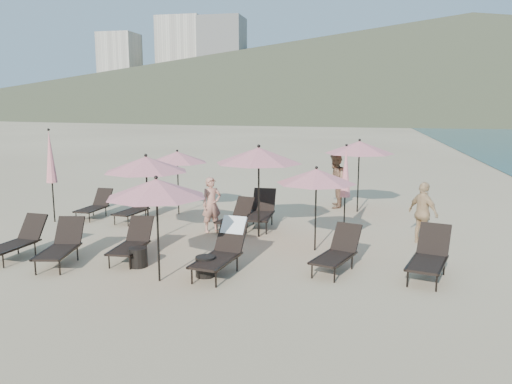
% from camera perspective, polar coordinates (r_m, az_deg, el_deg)
% --- Properties ---
extents(ground, '(800.00, 800.00, 0.00)m').
position_cam_1_polar(ground, '(11.06, -2.42, -8.73)').
color(ground, '#D6BA8C').
rests_on(ground, ground).
extents(volcanic_headland, '(690.00, 690.00, 55.00)m').
position_cam_1_polar(volcanic_headland, '(321.05, 25.16, 13.03)').
color(volcanic_headland, brown).
rests_on(volcanic_headland, ground).
extents(hotel_skyline, '(109.00, 82.00, 55.00)m').
position_cam_1_polar(hotel_skyline, '(298.09, -6.92, 13.74)').
color(hotel_skyline, beige).
rests_on(hotel_skyline, ground).
extents(lounger_0, '(0.73, 1.64, 0.92)m').
position_cam_1_polar(lounger_0, '(12.96, -25.55, -4.94)').
color(lounger_0, black).
rests_on(lounger_0, ground).
extents(lounger_1, '(0.93, 1.73, 0.95)m').
position_cam_1_polar(lounger_1, '(12.06, -21.37, -5.64)').
color(lounger_1, black).
rests_on(lounger_1, ground).
extents(lounger_2, '(0.67, 1.57, 0.89)m').
position_cam_1_polar(lounger_2, '(11.94, -13.96, -5.54)').
color(lounger_2, black).
rests_on(lounger_2, ground).
extents(lounger_3, '(0.90, 1.83, 1.09)m').
position_cam_1_polar(lounger_3, '(10.70, -3.83, -6.46)').
color(lounger_3, black).
rests_on(lounger_3, ground).
extents(lounger_4, '(1.09, 1.70, 0.91)m').
position_cam_1_polar(lounger_4, '(10.95, 9.28, -6.71)').
color(lounger_4, black).
rests_on(lounger_4, ground).
extents(lounger_5, '(1.09, 1.84, 0.99)m').
position_cam_1_polar(lounger_5, '(11.00, 19.20, -6.85)').
color(lounger_5, black).
rests_on(lounger_5, ground).
extents(lounger_6, '(0.64, 1.51, 0.85)m').
position_cam_1_polar(lounger_6, '(16.68, -17.91, -1.43)').
color(lounger_6, black).
rests_on(lounger_6, ground).
extents(lounger_7, '(0.79, 1.58, 0.87)m').
position_cam_1_polar(lounger_7, '(15.87, -13.69, -1.76)').
color(lounger_7, black).
rests_on(lounger_7, ground).
extents(lounger_8, '(0.92, 1.57, 0.85)m').
position_cam_1_polar(lounger_8, '(14.40, -2.27, -2.69)').
color(lounger_8, black).
rests_on(lounger_8, ground).
extents(lounger_9, '(0.76, 1.83, 1.04)m').
position_cam_1_polar(lounger_9, '(14.61, 0.59, -2.15)').
color(lounger_9, black).
rests_on(lounger_9, ground).
extents(umbrella_open_0, '(2.16, 2.16, 2.32)m').
position_cam_1_polar(umbrella_open_0, '(12.98, -12.46, 3.12)').
color(umbrella_open_0, black).
rests_on(umbrella_open_0, ground).
extents(umbrella_open_1, '(2.34, 2.34, 2.51)m').
position_cam_1_polar(umbrella_open_1, '(13.23, 0.32, 4.21)').
color(umbrella_open_1, black).
rests_on(umbrella_open_1, ground).
extents(umbrella_open_2, '(1.94, 1.94, 2.09)m').
position_cam_1_polar(umbrella_open_2, '(12.08, 6.91, 1.81)').
color(umbrella_open_2, black).
rests_on(umbrella_open_2, ground).
extents(umbrella_open_3, '(1.98, 1.98, 2.13)m').
position_cam_1_polar(umbrella_open_3, '(16.35, -8.98, 3.96)').
color(umbrella_open_3, black).
rests_on(umbrella_open_3, ground).
extents(umbrella_open_4, '(2.28, 2.28, 2.45)m').
position_cam_1_polar(umbrella_open_4, '(16.82, 11.73, 5.02)').
color(umbrella_open_4, black).
rests_on(umbrella_open_4, ground).
extents(umbrella_open_5, '(2.01, 2.01, 2.17)m').
position_cam_1_polar(umbrella_open_5, '(10.02, -11.32, 0.44)').
color(umbrella_open_5, black).
rests_on(umbrella_open_5, ground).
extents(umbrella_closed_0, '(0.29, 0.29, 2.51)m').
position_cam_1_polar(umbrella_closed_0, '(13.68, 10.21, 2.24)').
color(umbrella_closed_0, black).
rests_on(umbrella_closed_0, ground).
extents(umbrella_closed_1, '(0.33, 0.33, 2.86)m').
position_cam_1_polar(umbrella_closed_1, '(16.24, -22.44, 3.68)').
color(umbrella_closed_1, black).
rests_on(umbrella_closed_1, ground).
extents(side_table_0, '(0.41, 0.41, 0.43)m').
position_cam_1_polar(side_table_0, '(11.42, -13.32, -7.27)').
color(side_table_0, black).
rests_on(side_table_0, ground).
extents(side_table_1, '(0.42, 0.42, 0.43)m').
position_cam_1_polar(side_table_1, '(10.56, -5.80, -8.45)').
color(side_table_1, black).
rests_on(side_table_1, ground).
extents(beachgoer_a, '(0.68, 0.64, 1.55)m').
position_cam_1_polar(beachgoer_a, '(14.06, -5.10, -1.45)').
color(beachgoer_a, tan).
rests_on(beachgoer_a, ground).
extents(beachgoer_b, '(0.72, 0.93, 1.90)m').
position_cam_1_polar(beachgoer_b, '(17.53, 9.02, 1.29)').
color(beachgoer_b, '#976B4E').
rests_on(beachgoer_b, ground).
extents(beachgoer_c, '(0.91, 0.97, 1.60)m').
position_cam_1_polar(beachgoer_c, '(13.51, 18.56, -2.29)').
color(beachgoer_c, tan).
rests_on(beachgoer_c, ground).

